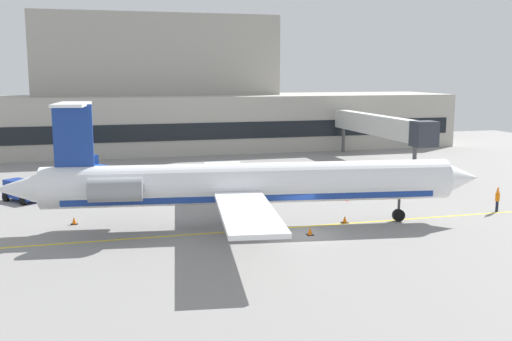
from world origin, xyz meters
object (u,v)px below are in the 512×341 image
marshaller (497,199)px  baggage_tug (93,165)px  pushback_tractor (20,191)px  regional_jet (244,184)px  belt_loader (149,181)px

marshaller → baggage_tug: bearing=138.6°
pushback_tractor → regional_jet: bearing=-39.2°
pushback_tractor → baggage_tug: bearing=64.6°
pushback_tractor → marshaller: (36.79, -14.18, 0.15)m
belt_loader → baggage_tug: bearing=113.1°
regional_jet → pushback_tractor: 21.28m
baggage_tug → pushback_tractor: baggage_tug is taller
pushback_tractor → marshaller: marshaller is taller
marshaller → pushback_tractor: bearing=158.9°
regional_jet → baggage_tug: regional_jet is taller
pushback_tractor → belt_loader: (11.01, 1.41, 0.14)m
regional_jet → baggage_tug: bearing=111.4°
pushback_tractor → belt_loader: bearing=7.3°
regional_jet → belt_loader: size_ratio=10.27×
regional_jet → marshaller: 20.51m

